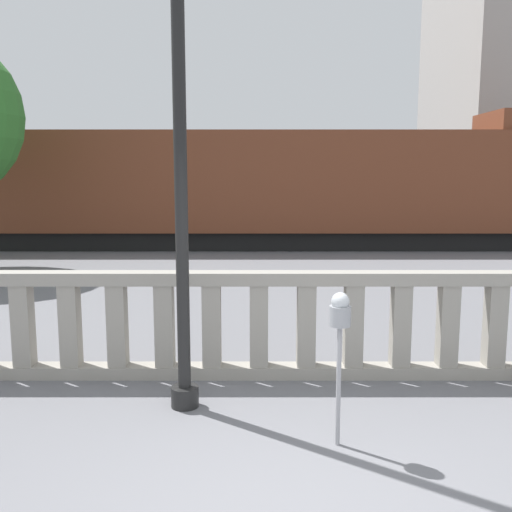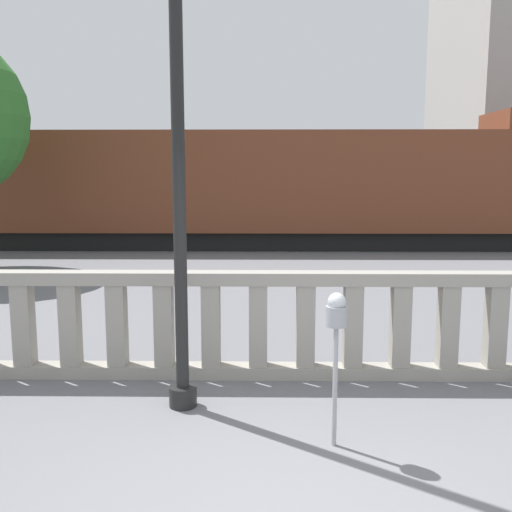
# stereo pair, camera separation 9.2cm
# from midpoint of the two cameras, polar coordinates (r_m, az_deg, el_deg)

# --- Properties ---
(balustrade) EXTENTS (14.65, 0.24, 1.20)m
(balustrade) POSITION_cam_midpoint_polar(r_m,az_deg,el_deg) (6.34, 3.01, -6.93)
(balustrade) COLOR gray
(balustrade) RESTS_ON ground
(parking_meter) EXTENTS (0.18, 0.18, 1.31)m
(parking_meter) POSITION_cam_midpoint_polar(r_m,az_deg,el_deg) (4.72, 8.60, -6.62)
(parking_meter) COLOR #99999E
(parking_meter) RESTS_ON ground
(train_near) EXTENTS (29.57, 2.62, 4.05)m
(train_near) POSITION_cam_midpoint_polar(r_m,az_deg,el_deg) (18.07, -14.39, 6.63)
(train_near) COLOR black
(train_near) RESTS_ON ground
(train_far) EXTENTS (23.60, 2.93, 4.03)m
(train_far) POSITION_cam_midpoint_polar(r_m,az_deg,el_deg) (35.53, -8.33, 7.51)
(train_far) COLOR black
(train_far) RESTS_ON ground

